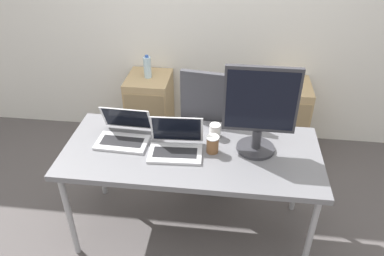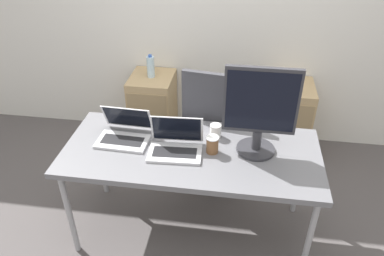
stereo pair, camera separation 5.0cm
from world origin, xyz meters
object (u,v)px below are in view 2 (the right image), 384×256
Objects in this scene: laptop_right at (124,133)px; coffee_cup_brown at (212,144)px; cabinet_left at (153,110)px; laptop_left at (176,145)px; water_bottle at (151,67)px; coffee_cup_white at (215,131)px; monitor at (260,111)px; office_chair at (215,139)px; cabinet_right at (287,120)px.

coffee_cup_brown is at bearing -5.76° from laptop_right.
laptop_left reaches higher than cabinet_left.
coffee_cup_white is at bearing -54.17° from water_bottle.
coffee_cup_brown is at bearing -168.81° from monitor.
cabinet_right is at bearing 39.08° from office_chair.
office_chair is 5.15× the size of water_bottle.
laptop_left reaches higher than water_bottle.
water_bottle is (0.00, 0.00, 0.46)m from cabinet_left.
coffee_cup_white is at bearing 88.67° from coffee_cup_brown.
office_chair is 3.16× the size of laptop_right.
monitor reaches higher than water_bottle.
water_bottle is at bearing 179.90° from cabinet_right.
laptop_left is (-0.21, -0.64, 0.37)m from office_chair.
cabinet_right is 1.20× the size of monitor.
coffee_cup_white is 0.81× the size of coffee_cup_brown.
laptop_right is at bearing 174.24° from coffee_cup_brown.
laptop_left is 1.01× the size of laptop_right.
office_chair is 0.57m from coffee_cup_white.
water_bottle is at bearing 121.19° from coffee_cup_brown.
office_chair is at bearing 71.52° from laptop_left.
cabinet_left is 1.31m from laptop_left.
coffee_cup_white reaches higher than cabinet_right.
office_chair is 1.57× the size of cabinet_left.
laptop_right is at bearing -86.10° from cabinet_left.
laptop_right is (-0.37, 0.09, -0.00)m from laptop_left.
cabinet_left is 1.15m from laptop_right.
coffee_cup_white is (0.61, 0.11, 0.00)m from laptop_right.
water_bottle is at bearing 111.08° from laptop_left.
laptop_right is (0.07, -1.06, -0.01)m from water_bottle.
laptop_left is (-0.85, -1.15, 0.45)m from cabinet_right.
cabinet_left and cabinet_right have the same top height.
laptop_left reaches higher than coffee_cup_brown.
cabinet_right is at bearing 57.50° from coffee_cup_white.
laptop_left is 3.77× the size of coffee_cup_white.
monitor reaches higher than laptop_right.
office_chair is 1.57× the size of cabinet_right.
laptop_right is at bearing 179.62° from monitor.
coffee_cup_brown is (0.03, -0.61, 0.38)m from office_chair.
coffee_cup_brown is (0.68, -1.13, 0.00)m from water_bottle.
office_chair is 3.13× the size of laptop_left.
cabinet_left is 2.02× the size of laptop_right.
cabinet_left is at bearing 132.01° from monitor.
office_chair is at bearing -38.22° from water_bottle.
office_chair is 0.92m from water_bottle.
laptop_right reaches higher than cabinet_right.
water_bottle is 0.61× the size of laptop_right.
water_bottle reaches higher than coffee_cup_white.
cabinet_right is 3.29× the size of water_bottle.
coffee_cup_white is at bearing -86.08° from office_chair.
water_bottle is at bearing 90.00° from cabinet_left.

